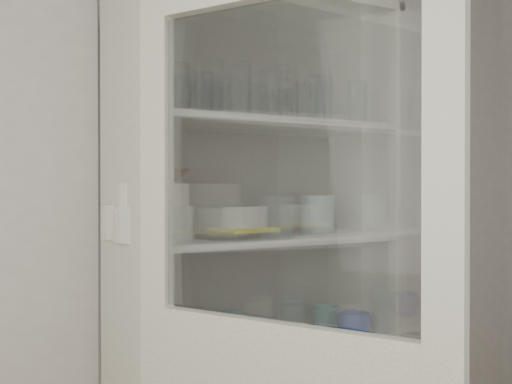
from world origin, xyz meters
TOP-DOWN VIEW (x-y plane):
  - wall_back at (0.00, 1.50)m, footprint 3.60×0.02m
  - pantry_cabinet at (0.20, 1.34)m, footprint 1.00×0.45m
  - tumbler_0 at (-0.09, 1.11)m, footprint 0.08×0.08m
  - tumbler_1 at (-0.04, 1.15)m, footprint 0.08×0.08m
  - tumbler_2 at (0.16, 1.11)m, footprint 0.09×0.09m
  - tumbler_3 at (0.04, 1.12)m, footprint 0.08×0.08m
  - tumbler_4 at (0.38, 1.12)m, footprint 0.10×0.10m
  - tumbler_5 at (0.36, 1.14)m, footprint 0.10×0.10m
  - tumbler_6 at (0.53, 1.11)m, footprint 0.07×0.07m
  - tumbler_7 at (-0.17, 1.29)m, footprint 0.08×0.08m
  - tumbler_8 at (-0.09, 1.27)m, footprint 0.08×0.08m
  - tumbler_9 at (0.02, 1.24)m, footprint 0.08×0.08m
  - tumbler_10 at (0.06, 1.28)m, footprint 0.09×0.09m
  - tumbler_11 at (0.40, 1.28)m, footprint 0.08×0.08m
  - goblet_0 at (0.04, 1.37)m, footprint 0.08×0.08m
  - goblet_1 at (0.09, 1.39)m, footprint 0.08×0.08m
  - goblet_2 at (0.34, 1.34)m, footprint 0.07×0.07m
  - goblet_3 at (0.38, 1.36)m, footprint 0.07×0.07m
  - plate_stack_front at (-0.20, 1.25)m, footprint 0.25×0.25m
  - plate_stack_back at (-0.21, 1.38)m, footprint 0.22×0.22m
  - cream_bowl at (-0.20, 1.25)m, footprint 0.27×0.27m
  - terracotta_bowl at (-0.20, 1.25)m, footprint 0.24×0.24m
  - glass_platter at (0.13, 1.24)m, footprint 0.42×0.42m
  - yellow_trivet at (0.13, 1.24)m, footprint 0.19×0.19m
  - white_ramekin at (0.13, 1.24)m, footprint 0.19×0.19m
  - grey_bowl_stack at (0.48, 1.29)m, footprint 0.13×0.13m
  - mug_blue at (0.58, 1.19)m, footprint 0.15×0.15m
  - mug_teal at (0.56, 1.35)m, footprint 0.13×0.13m
  - mug_white at (0.28, 1.14)m, footprint 0.11×0.11m
  - teal_jar at (0.11, 1.29)m, footprint 0.10×0.10m
  - measuring_cups at (-0.12, 1.19)m, footprint 0.11×0.11m
  - white_canister at (-0.03, 1.31)m, footprint 0.14×0.14m
  - tumbler_12 at (-0.15, 1.15)m, footprint 0.08×0.08m
  - tumbler_13 at (0.40, 1.25)m, footprint 0.07×0.07m

SIDE VIEW (x-z plane):
  - measuring_cups at x=-0.12m, z-range 0.86..0.90m
  - mug_white at x=0.28m, z-range 0.86..0.96m
  - mug_blue at x=0.58m, z-range 0.86..0.96m
  - mug_teal at x=0.56m, z-range 0.86..0.96m
  - teal_jar at x=0.11m, z-range 0.86..0.98m
  - white_canister at x=-0.03m, z-range 0.86..0.99m
  - pantry_cabinet at x=0.20m, z-range -0.11..1.99m
  - glass_platter at x=0.13m, z-range 1.26..1.28m
  - yellow_trivet at x=0.13m, z-range 1.28..1.29m
  - wall_back at x=0.00m, z-range 0.00..2.60m
  - plate_stack_front at x=-0.20m, z-range 1.26..1.37m
  - plate_stack_back at x=-0.21m, z-range 1.26..1.37m
  - white_ramekin at x=0.13m, z-range 1.29..1.37m
  - grey_bowl_stack at x=0.48m, z-range 1.26..1.40m
  - cream_bowl at x=-0.20m, z-range 1.37..1.44m
  - terracotta_bowl at x=-0.20m, z-range 1.44..1.49m
  - tumbler_9 at x=0.02m, z-range 1.66..1.78m
  - tumbler_0 at x=-0.09m, z-range 1.66..1.79m
  - tumbler_1 at x=-0.04m, z-range 1.66..1.79m
  - tumbler_8 at x=-0.09m, z-range 1.66..1.79m
  - tumbler_7 at x=-0.17m, z-range 1.66..1.80m
  - tumbler_10 at x=0.06m, z-range 1.66..1.80m
  - tumbler_6 at x=0.53m, z-range 1.66..1.81m
  - tumbler_13 at x=0.40m, z-range 1.66..1.81m
  - tumbler_12 at x=-0.15m, z-range 1.66..1.81m
  - tumbler_11 at x=0.40m, z-range 1.66..1.81m
  - tumbler_2 at x=0.16m, z-range 1.66..1.81m
  - goblet_2 at x=0.34m, z-range 1.66..1.81m
  - tumbler_4 at x=0.38m, z-range 1.66..1.82m
  - tumbler_5 at x=0.36m, z-range 1.66..1.82m
  - tumbler_3 at x=0.04m, z-range 1.66..1.82m
  - goblet_3 at x=0.38m, z-range 1.66..1.82m
  - goblet_0 at x=0.04m, z-range 1.66..1.83m
  - goblet_1 at x=0.09m, z-range 1.66..1.83m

